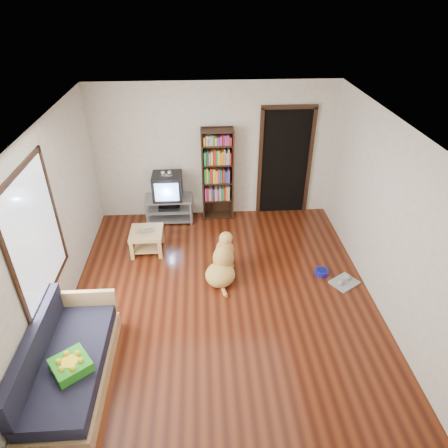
{
  "coord_description": "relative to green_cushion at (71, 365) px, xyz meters",
  "views": [
    {
      "loc": [
        -0.25,
        -4.55,
        4.12
      ],
      "look_at": [
        0.07,
        0.59,
        0.9
      ],
      "focal_mm": 32.0,
      "sensor_mm": 36.0,
      "label": 1
    }
  ],
  "objects": [
    {
      "name": "coffee_table",
      "position": [
        0.52,
        2.79,
        -0.2
      ],
      "size": [
        0.55,
        0.55,
        0.4
      ],
      "color": "tan",
      "rests_on": "ground"
    },
    {
      "name": "sofa",
      "position": [
        -0.12,
        0.18,
        -0.22
      ],
      "size": [
        0.8,
        1.8,
        0.8
      ],
      "color": "tan",
      "rests_on": "ground"
    },
    {
      "name": "doorway",
      "position": [
        3.1,
        4.04,
        0.64
      ],
      "size": [
        1.03,
        0.05,
        2.19
      ],
      "color": "black",
      "rests_on": "wall_back"
    },
    {
      "name": "wall_left",
      "position": [
        -0.5,
        1.56,
        0.82
      ],
      "size": [
        0.0,
        5.0,
        5.0
      ],
      "primitive_type": "plane",
      "rotation": [
        1.57,
        0.0,
        1.57
      ],
      "color": "beige",
      "rests_on": "ground"
    },
    {
      "name": "bookshelf",
      "position": [
        1.8,
        3.91,
        0.52
      ],
      "size": [
        0.6,
        0.3,
        1.8
      ],
      "color": "black",
      "rests_on": "ground"
    },
    {
      "name": "window",
      "position": [
        -0.48,
        1.06,
        1.02
      ],
      "size": [
        0.03,
        1.46,
        1.7
      ],
      "color": "white",
      "rests_on": "wall_left"
    },
    {
      "name": "dog_bowl",
      "position": [
        3.39,
        1.97,
        -0.44
      ],
      "size": [
        0.22,
        0.22,
        0.08
      ],
      "primitive_type": "cylinder",
      "color": "#161593",
      "rests_on": "ground"
    },
    {
      "name": "ground",
      "position": [
        1.75,
        1.56,
        -0.48
      ],
      "size": [
        5.0,
        5.0,
        0.0
      ],
      "primitive_type": "plane",
      "color": "#5B240F",
      "rests_on": "ground"
    },
    {
      "name": "laptop",
      "position": [
        0.52,
        2.76,
        -0.07
      ],
      "size": [
        0.3,
        0.21,
        0.02
      ],
      "primitive_type": "imported",
      "rotation": [
        0.0,
        0.0,
        0.11
      ],
      "color": "#BBBCBF",
      "rests_on": "coffee_table"
    },
    {
      "name": "green_cushion",
      "position": [
        0.0,
        0.0,
        0.0
      ],
      "size": [
        0.53,
        0.53,
        0.13
      ],
      "primitive_type": "cube",
      "rotation": [
        0.0,
        0.0,
        0.64
      ],
      "color": "#3A9D1D",
      "rests_on": "sofa"
    },
    {
      "name": "wall_back",
      "position": [
        1.75,
        4.06,
        0.82
      ],
      "size": [
        4.5,
        0.0,
        4.5
      ],
      "primitive_type": "plane",
      "rotation": [
        1.57,
        0.0,
        0.0
      ],
      "color": "beige",
      "rests_on": "ground"
    },
    {
      "name": "crt_tv",
      "position": [
        0.85,
        3.83,
        0.26
      ],
      "size": [
        0.55,
        0.52,
        0.58
      ],
      "color": "black",
      "rests_on": "tv_stand"
    },
    {
      "name": "wall_front",
      "position": [
        1.75,
        -0.94,
        0.82
      ],
      "size": [
        4.5,
        0.0,
        4.5
      ],
      "primitive_type": "plane",
      "rotation": [
        -1.57,
        0.0,
        0.0
      ],
      "color": "beige",
      "rests_on": "ground"
    },
    {
      "name": "ceiling",
      "position": [
        1.75,
        1.56,
        2.12
      ],
      "size": [
        5.0,
        5.0,
        0.0
      ],
      "primitive_type": "plane",
      "rotation": [
        3.14,
        0.0,
        0.0
      ],
      "color": "white",
      "rests_on": "ground"
    },
    {
      "name": "dog",
      "position": [
        1.78,
        1.99,
        -0.21
      ],
      "size": [
        0.6,
        0.91,
        0.74
      ],
      "color": "gold",
      "rests_on": "ground"
    },
    {
      "name": "wall_right",
      "position": [
        4.0,
        1.56,
        0.82
      ],
      "size": [
        0.0,
        5.0,
        5.0
      ],
      "primitive_type": "plane",
      "rotation": [
        1.57,
        0.0,
        -1.57
      ],
      "color": "beige",
      "rests_on": "ground"
    },
    {
      "name": "grey_rag",
      "position": [
        3.69,
        1.72,
        -0.47
      ],
      "size": [
        0.51,
        0.49,
        0.03
      ],
      "primitive_type": "cube",
      "rotation": [
        0.0,
        0.0,
        0.57
      ],
      "color": "gray",
      "rests_on": "ground"
    },
    {
      "name": "tv_stand",
      "position": [
        0.85,
        3.81,
        -0.21
      ],
      "size": [
        0.9,
        0.45,
        0.5
      ],
      "color": "#99999E",
      "rests_on": "ground"
    }
  ]
}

